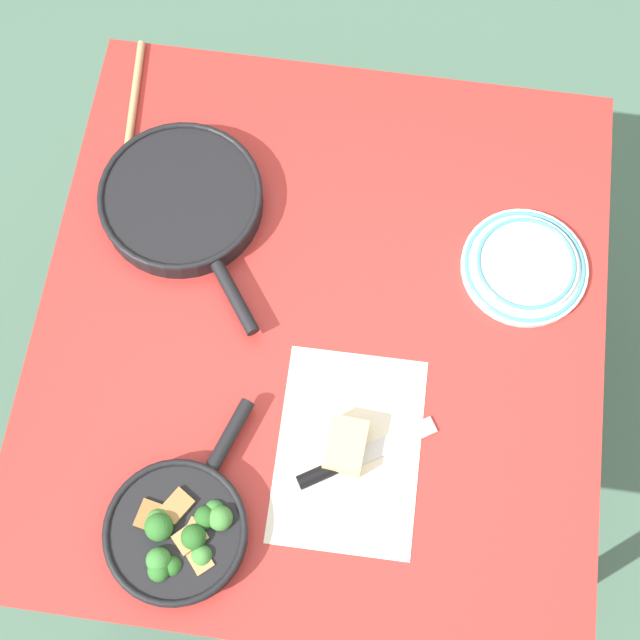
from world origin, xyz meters
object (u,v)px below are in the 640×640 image
(skillet_broccoli, at_px, (179,531))
(skillet_eggs, at_px, (182,200))
(wooden_spoon, at_px, (128,142))
(cheese_block, at_px, (346,446))
(dinner_plate_stack, at_px, (525,266))
(grater_knife, at_px, (347,462))

(skillet_broccoli, relative_size, skillet_eggs, 0.88)
(skillet_eggs, bearing_deg, wooden_spoon, -167.82)
(skillet_eggs, xyz_separation_m, cheese_block, (0.40, 0.35, -0.00))
(skillet_broccoli, xyz_separation_m, cheese_block, (-0.17, 0.24, -0.01))
(cheese_block, height_order, dinner_plate_stack, cheese_block)
(wooden_spoon, xyz_separation_m, cheese_block, (0.52, 0.48, 0.01))
(skillet_broccoli, bearing_deg, grater_knife, -40.02)
(wooden_spoon, height_order, dinner_plate_stack, dinner_plate_stack)
(skillet_broccoli, xyz_separation_m, grater_knife, (-0.15, 0.25, -0.02))
(skillet_eggs, bearing_deg, grater_knife, 3.66)
(grater_knife, relative_size, dinner_plate_stack, 0.99)
(skillet_broccoli, xyz_separation_m, skillet_eggs, (-0.58, -0.11, -0.00))
(skillet_eggs, height_order, dinner_plate_stack, skillet_eggs)
(skillet_broccoli, bearing_deg, wooden_spoon, 37.80)
(skillet_broccoli, height_order, skillet_eggs, skillet_broccoli)
(skillet_broccoli, height_order, grater_knife, skillet_broccoli)
(skillet_broccoli, distance_m, wooden_spoon, 0.73)
(wooden_spoon, relative_size, cheese_block, 3.96)
(grater_knife, distance_m, cheese_block, 0.03)
(skillet_broccoli, xyz_separation_m, wooden_spoon, (-0.69, -0.23, -0.02))
(skillet_broccoli, distance_m, cheese_block, 0.30)
(skillet_broccoli, relative_size, dinner_plate_stack, 1.52)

